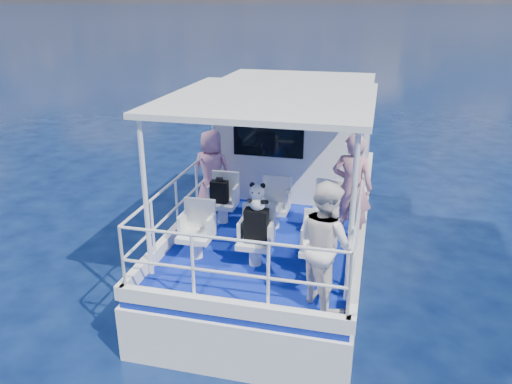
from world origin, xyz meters
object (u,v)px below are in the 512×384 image
passenger_stbd_aft (326,244)px  backpack_center (256,226)px  passenger_port_fwd (212,171)px  panda (257,197)px

passenger_stbd_aft → backpack_center: size_ratio=3.29×
passenger_port_fwd → panda: bearing=126.4°
passenger_port_fwd → backpack_center: passenger_port_fwd is taller
passenger_stbd_aft → panda: 1.27m
passenger_port_fwd → panda: passenger_port_fwd is taller
backpack_center → passenger_stbd_aft: bearing=-33.9°
passenger_port_fwd → passenger_stbd_aft: passenger_stbd_aft is taller
passenger_stbd_aft → panda: (-1.02, 0.70, 0.26)m
backpack_center → panda: size_ratio=1.25×
backpack_center → panda: 0.44m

